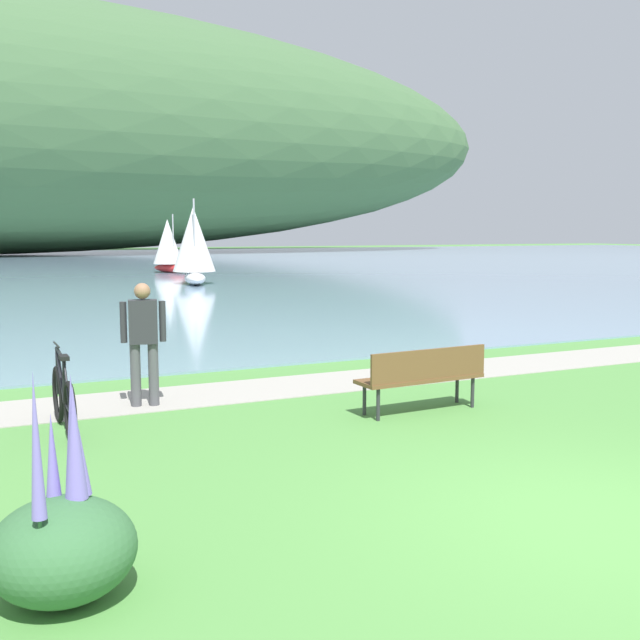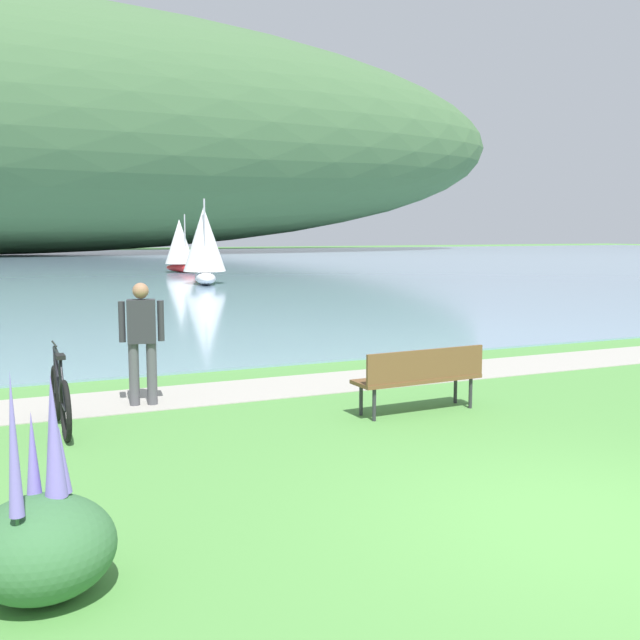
{
  "view_description": "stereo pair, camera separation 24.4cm",
  "coord_description": "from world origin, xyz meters",
  "px_view_note": "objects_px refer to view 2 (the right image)",
  "views": [
    {
      "loc": [
        -4.61,
        -4.37,
        2.42
      ],
      "look_at": [
        0.27,
        6.17,
        1.0
      ],
      "focal_mm": 41.28,
      "sensor_mm": 36.0,
      "label": 1
    },
    {
      "loc": [
        -4.39,
        -4.47,
        2.42
      ],
      "look_at": [
        0.27,
        6.17,
        1.0
      ],
      "focal_mm": 41.28,
      "sensor_mm": 36.0,
      "label": 2
    }
  ],
  "objects_px": {
    "sailboat_nearest_to_shore": "(180,245)",
    "sailboat_mid_bay": "(204,244)",
    "person_at_shoreline": "(142,336)",
    "park_bench_near_camera": "(421,374)",
    "bicycle_leaning_near_bench": "(60,398)"
  },
  "relations": [
    {
      "from": "park_bench_near_camera",
      "to": "bicycle_leaning_near_bench",
      "type": "xyz_separation_m",
      "value": [
        -4.45,
        1.01,
        -0.12
      ]
    },
    {
      "from": "bicycle_leaning_near_bench",
      "to": "sailboat_nearest_to_shore",
      "type": "xyz_separation_m",
      "value": [
        8.96,
        32.51,
        1.19
      ]
    },
    {
      "from": "bicycle_leaning_near_bench",
      "to": "sailboat_nearest_to_shore",
      "type": "distance_m",
      "value": 33.74
    },
    {
      "from": "park_bench_near_camera",
      "to": "person_at_shoreline",
      "type": "distance_m",
      "value": 3.84
    },
    {
      "from": "person_at_shoreline",
      "to": "sailboat_nearest_to_shore",
      "type": "xyz_separation_m",
      "value": [
        7.81,
        31.61,
        0.61
      ]
    },
    {
      "from": "sailboat_nearest_to_shore",
      "to": "sailboat_mid_bay",
      "type": "height_order",
      "value": "sailboat_mid_bay"
    },
    {
      "from": "bicycle_leaning_near_bench",
      "to": "person_at_shoreline",
      "type": "height_order",
      "value": "person_at_shoreline"
    },
    {
      "from": "bicycle_leaning_near_bench",
      "to": "sailboat_mid_bay",
      "type": "relative_size",
      "value": 0.47
    },
    {
      "from": "sailboat_mid_bay",
      "to": "person_at_shoreline",
      "type": "bearing_deg",
      "value": -106.91
    },
    {
      "from": "person_at_shoreline",
      "to": "park_bench_near_camera",
      "type": "bearing_deg",
      "value": -30.0
    },
    {
      "from": "park_bench_near_camera",
      "to": "bicycle_leaning_near_bench",
      "type": "distance_m",
      "value": 4.57
    },
    {
      "from": "sailboat_mid_bay",
      "to": "bicycle_leaning_near_bench",
      "type": "bearing_deg",
      "value": -108.89
    },
    {
      "from": "park_bench_near_camera",
      "to": "sailboat_nearest_to_shore",
      "type": "bearing_deg",
      "value": 82.34
    },
    {
      "from": "park_bench_near_camera",
      "to": "sailboat_nearest_to_shore",
      "type": "relative_size",
      "value": 0.55
    },
    {
      "from": "park_bench_near_camera",
      "to": "person_at_shoreline",
      "type": "xyz_separation_m",
      "value": [
        -3.3,
        1.9,
        0.46
      ]
    }
  ]
}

